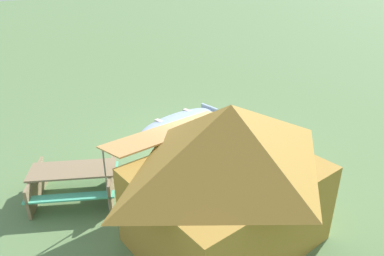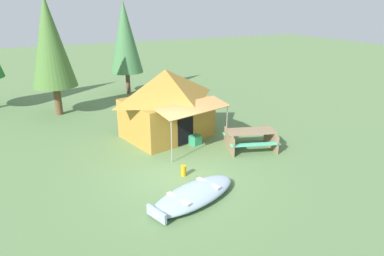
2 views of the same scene
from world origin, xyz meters
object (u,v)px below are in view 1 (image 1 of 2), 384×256
at_px(beached_rowboat, 180,122).
at_px(cooler_box, 169,203).
at_px(picnic_table, 74,179).
at_px(fuel_can, 189,145).
at_px(canvas_cabin_tent, 227,175).

bearing_deg(beached_rowboat, cooler_box, 63.31).
height_order(picnic_table, cooler_box, picnic_table).
distance_m(beached_rowboat, cooler_box, 4.20).
bearing_deg(fuel_can, canvas_cabin_tent, 76.40).
bearing_deg(fuel_can, beached_rowboat, -103.86).
xyz_separation_m(picnic_table, cooler_box, (-1.74, 1.37, -0.28)).
relative_size(canvas_cabin_tent, fuel_can, 11.63).
distance_m(cooler_box, fuel_can, 2.72).
distance_m(picnic_table, fuel_can, 3.39).
height_order(beached_rowboat, fuel_can, beached_rowboat).
relative_size(beached_rowboat, picnic_table, 1.43).
height_order(beached_rowboat, canvas_cabin_tent, canvas_cabin_tent).
distance_m(beached_rowboat, canvas_cabin_tent, 5.34).
relative_size(beached_rowboat, fuel_can, 8.69).
bearing_deg(canvas_cabin_tent, cooler_box, -62.69).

